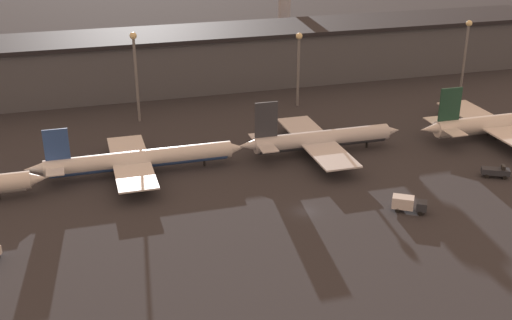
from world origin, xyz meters
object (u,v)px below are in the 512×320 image
Objects in this scene: airplane_2 at (320,139)px; airplane_3 at (498,123)px; airplane_1 at (138,160)px; service_vehicle_0 at (408,203)px; service_vehicle_2 at (496,171)px.

airplane_3 reaches higher than airplane_2.
service_vehicle_0 is (46.43, -31.86, -1.51)m from airplane_1.
service_vehicle_0 is at bearing -133.90° from service_vehicle_2.
airplane_3 is at bearing -3.42° from airplane_2.
airplane_1 is 1.18× the size of airplane_2.
airplane_3 is at bearing -1.89° from airplane_1.
service_vehicle_0 is 26.75m from service_vehicle_2.
service_vehicle_2 is (30.50, -22.93, -2.03)m from airplane_2.
airplane_3 is 49.06m from service_vehicle_0.
airplane_1 reaches higher than service_vehicle_2.
airplane_3 is 6.31× the size of service_vehicle_0.
airplane_2 is 6.54× the size of service_vehicle_2.
airplane_3 reaches higher than service_vehicle_0.
airplane_3 is 24.82m from service_vehicle_2.
airplane_2 is at bearing 176.58° from airplane_3.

